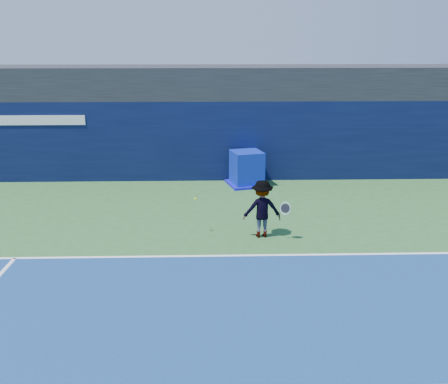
# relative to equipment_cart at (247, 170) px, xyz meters

# --- Properties ---
(ground) EXTENTS (80.00, 80.00, 0.00)m
(ground) POSITION_rel_equipment_cart_xyz_m (-1.18, -9.41, -0.58)
(ground) COLOR #2C602B
(ground) RESTS_ON ground
(baseline) EXTENTS (24.00, 0.10, 0.01)m
(baseline) POSITION_rel_equipment_cart_xyz_m (-1.18, -6.41, -0.57)
(baseline) COLOR white
(baseline) RESTS_ON ground
(stadium_band) EXTENTS (36.00, 3.00, 1.20)m
(stadium_band) POSITION_rel_equipment_cart_xyz_m (-1.18, 2.09, 3.02)
(stadium_band) COLOR black
(stadium_band) RESTS_ON back_wall_assembly
(back_wall_assembly) EXTENTS (36.00, 1.03, 3.00)m
(back_wall_assembly) POSITION_rel_equipment_cart_xyz_m (-1.19, 1.09, 0.92)
(back_wall_assembly) COLOR #091134
(back_wall_assembly) RESTS_ON ground
(equipment_cart) EXTENTS (1.61, 1.61, 1.27)m
(equipment_cart) POSITION_rel_equipment_cart_xyz_m (0.00, 0.00, 0.00)
(equipment_cart) COLOR #0B1E9F
(equipment_cart) RESTS_ON ground
(tennis_player) EXTENTS (1.27, 0.72, 1.58)m
(tennis_player) POSITION_rel_equipment_cart_xyz_m (0.04, -5.11, 0.21)
(tennis_player) COLOR silver
(tennis_player) RESTS_ON ground
(tennis_ball) EXTENTS (0.07, 0.07, 0.07)m
(tennis_ball) POSITION_rel_equipment_cart_xyz_m (-1.76, -4.85, 0.43)
(tennis_ball) COLOR #B0D617
(tennis_ball) RESTS_ON ground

